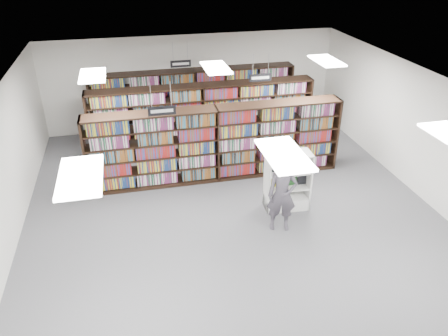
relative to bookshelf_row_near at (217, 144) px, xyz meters
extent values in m
plane|color=#4A4A4F|center=(0.00, -2.00, -1.05)|extent=(12.00, 12.00, 0.00)
cube|color=white|center=(0.00, -2.00, 2.15)|extent=(10.00, 12.00, 0.10)
cube|color=white|center=(0.00, 4.00, 0.55)|extent=(10.00, 0.10, 3.20)
cube|color=white|center=(-5.00, -2.00, 0.55)|extent=(0.10, 12.00, 3.20)
cube|color=white|center=(5.00, -2.00, 0.55)|extent=(0.10, 12.00, 3.20)
cube|color=black|center=(0.00, 0.00, 0.00)|extent=(7.00, 0.60, 2.10)
cube|color=maroon|center=(0.00, 0.00, 0.00)|extent=(6.88, 0.42, 1.98)
cube|color=black|center=(0.00, 2.00, 0.00)|extent=(7.00, 0.60, 2.10)
cube|color=maroon|center=(0.00, 2.00, 0.00)|extent=(6.88, 0.42, 1.98)
cube|color=black|center=(0.00, 3.70, 0.00)|extent=(7.00, 0.60, 2.10)
cube|color=maroon|center=(0.00, 3.70, 0.00)|extent=(6.88, 0.42, 1.98)
cylinder|color=#B2B2B7|center=(-1.73, -1.00, 1.86)|extent=(0.01, 0.01, 0.58)
cylinder|color=#B2B2B7|center=(-1.27, -1.00, 1.86)|extent=(0.01, 0.01, 0.58)
cube|color=black|center=(-1.50, -1.00, 1.46)|extent=(0.65, 0.02, 0.22)
cube|color=white|center=(-1.50, -1.01, 1.46)|extent=(0.52, 0.00, 0.08)
cylinder|color=#B2B2B7|center=(1.27, 1.00, 1.86)|extent=(0.01, 0.01, 0.58)
cylinder|color=#B2B2B7|center=(1.73, 1.00, 1.86)|extent=(0.01, 0.01, 0.58)
cube|color=black|center=(1.50, 1.00, 1.46)|extent=(0.65, 0.02, 0.22)
cube|color=white|center=(1.50, 0.99, 1.46)|extent=(0.52, 0.00, 0.08)
cylinder|color=#B2B2B7|center=(-0.73, 3.00, 1.86)|extent=(0.01, 0.01, 0.58)
cylinder|color=#B2B2B7|center=(-0.27, 3.00, 1.86)|extent=(0.01, 0.01, 0.58)
cube|color=black|center=(-0.50, 3.00, 1.46)|extent=(0.65, 0.02, 0.22)
cube|color=white|center=(-0.50, 2.99, 1.46)|extent=(0.52, 0.00, 0.08)
cube|color=white|center=(-3.00, -5.00, 2.11)|extent=(0.60, 1.20, 0.04)
cube|color=white|center=(0.00, -5.00, 2.11)|extent=(0.60, 1.20, 0.04)
cube|color=white|center=(-3.00, 0.00, 2.11)|extent=(0.60, 1.20, 0.04)
cube|color=white|center=(0.00, 0.00, 2.11)|extent=(0.60, 1.20, 0.04)
cube|color=white|center=(3.00, 0.00, 2.11)|extent=(0.60, 1.20, 0.04)
cube|color=white|center=(1.38, -1.89, -0.89)|extent=(1.11, 0.59, 0.32)
cube|color=white|center=(0.86, -1.87, -0.29)|extent=(0.07, 0.54, 1.52)
cube|color=white|center=(1.90, -1.92, -0.29)|extent=(0.07, 0.54, 1.52)
cube|color=white|center=(1.39, -1.64, -0.29)|extent=(1.08, 0.08, 1.52)
cube|color=white|center=(1.38, -1.89, 0.45)|extent=(1.11, 0.59, 0.03)
cube|color=white|center=(1.38, -1.89, -0.45)|extent=(1.02, 0.55, 0.02)
cube|color=white|center=(1.38, -1.89, -0.02)|extent=(1.02, 0.55, 0.02)
cube|color=black|center=(0.96, -1.82, 0.15)|extent=(0.22, 0.08, 0.33)
cube|color=black|center=(1.24, -1.84, 0.15)|extent=(0.22, 0.08, 0.33)
cube|color=gold|center=(1.52, -1.85, 0.15)|extent=(0.22, 0.08, 0.33)
cube|color=maroon|center=(1.80, -1.86, 0.15)|extent=(0.22, 0.08, 0.33)
cube|color=gold|center=(0.98, -1.82, -0.29)|extent=(0.24, 0.07, 0.30)
cube|color=maroon|center=(1.25, -1.84, -0.29)|extent=(0.24, 0.07, 0.30)
cube|color=#1B4D1D|center=(1.51, -1.85, -0.29)|extent=(0.24, 0.07, 0.30)
cube|color=black|center=(1.78, -1.86, -0.29)|extent=(0.24, 0.07, 0.30)
cube|color=black|center=(1.25, -1.82, 0.47)|extent=(0.66, 0.50, 0.01)
cube|color=white|center=(1.11, -1.82, 0.48)|extent=(0.34, 0.38, 0.05)
cube|color=white|center=(1.39, -1.82, 0.48)|extent=(0.34, 0.38, 0.07)
cylinder|color=white|center=(1.23, -1.82, 0.52)|extent=(0.18, 0.32, 0.10)
imported|color=#46404A|center=(0.94, -2.70, -0.13)|extent=(0.75, 0.58, 1.84)
camera|label=1|loc=(-2.24, -10.60, 5.10)|focal=35.00mm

